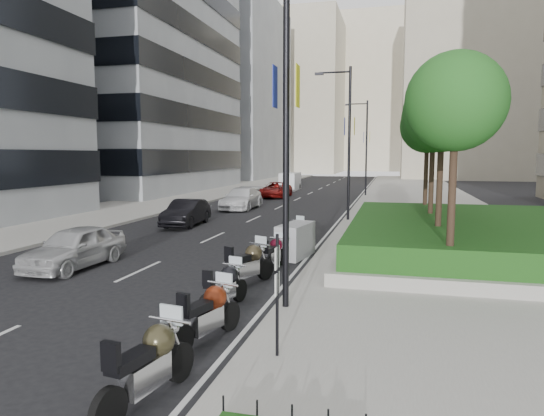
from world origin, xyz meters
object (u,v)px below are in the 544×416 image
(motorcycle_6, at_px, (294,233))
(lamp_post_2, at_px, (365,143))
(car_c, at_px, (242,198))
(motorcycle_2, at_px, (225,287))
(lamp_post_1, at_px, (347,136))
(motorcycle_5, at_px, (295,241))
(motorcycle_1, at_px, (208,313))
(lamp_post_0, at_px, (280,109))
(car_a, at_px, (74,247))
(motorcycle_3, at_px, (248,264))
(delivery_van, at_px, (290,182))
(parking_sign, at_px, (277,289))
(motorcycle_4, at_px, (273,253))
(car_d, at_px, (276,190))
(motorcycle_0, at_px, (149,364))
(car_b, at_px, (186,213))

(motorcycle_6, bearing_deg, lamp_post_2, 14.03)
(car_c, bearing_deg, motorcycle_2, -73.70)
(lamp_post_1, bearing_deg, motorcycle_5, -94.87)
(car_c, bearing_deg, motorcycle_1, -74.20)
(lamp_post_0, distance_m, motorcycle_1, 5.12)
(car_a, bearing_deg, motorcycle_3, -4.07)
(motorcycle_2, relative_size, delivery_van, 0.46)
(lamp_post_0, xyz_separation_m, parking_sign, (0.66, -3.00, -3.61))
(parking_sign, relative_size, delivery_van, 0.53)
(motorcycle_3, relative_size, car_c, 0.43)
(motorcycle_4, height_order, car_a, car_a)
(motorcycle_1, height_order, motorcycle_5, motorcycle_5)
(motorcycle_6, bearing_deg, car_d, 32.61)
(lamp_post_0, relative_size, car_d, 1.76)
(lamp_post_1, relative_size, motorcycle_6, 4.22)
(motorcycle_0, distance_m, motorcycle_5, 11.44)
(motorcycle_2, height_order, delivery_van, delivery_van)
(motorcycle_0, bearing_deg, motorcycle_3, 13.89)
(motorcycle_4, bearing_deg, motorcycle_6, 11.53)
(lamp_post_0, distance_m, lamp_post_1, 17.00)
(lamp_post_2, relative_size, delivery_van, 1.92)
(motorcycle_4, relative_size, car_a, 0.48)
(car_d, xyz_separation_m, delivery_van, (-0.70, 9.58, 0.20))
(car_a, distance_m, car_d, 29.29)
(motorcycle_0, xyz_separation_m, motorcycle_4, (-0.29, 9.35, -0.09))
(parking_sign, relative_size, motorcycle_0, 1.02)
(car_b, relative_size, delivery_van, 0.94)
(lamp_post_1, relative_size, motorcycle_2, 4.18)
(lamp_post_0, xyz_separation_m, motorcycle_0, (-0.96, -4.96, -4.41))
(motorcycle_2, xyz_separation_m, motorcycle_6, (0.03, 8.85, 0.00))
(motorcycle_0, bearing_deg, car_b, 32.02)
(lamp_post_2, distance_m, car_d, 9.48)
(motorcycle_1, bearing_deg, car_c, 31.12)
(lamp_post_0, distance_m, car_b, 16.44)
(delivery_van, bearing_deg, car_a, -90.95)
(motorcycle_4, xyz_separation_m, car_c, (-6.84, 17.80, 0.22))
(car_d, bearing_deg, motorcycle_6, -76.19)
(motorcycle_0, distance_m, motorcycle_3, 7.18)
(lamp_post_1, bearing_deg, motorcycle_1, -92.95)
(lamp_post_1, distance_m, car_a, 16.82)
(lamp_post_1, bearing_deg, lamp_post_2, 90.00)
(car_d, bearing_deg, car_b, -93.56)
(lamp_post_1, bearing_deg, lamp_post_0, -90.00)
(lamp_post_1, height_order, parking_sign, lamp_post_1)
(car_d, bearing_deg, motorcycle_1, -80.39)
(car_b, distance_m, car_d, 18.85)
(lamp_post_0, height_order, car_d, lamp_post_0)
(car_c, bearing_deg, car_a, -90.32)
(motorcycle_2, bearing_deg, motorcycle_1, -155.90)
(car_b, height_order, car_c, car_c)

